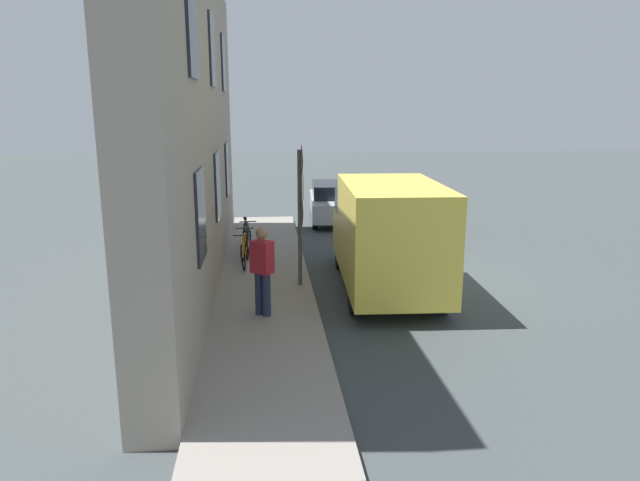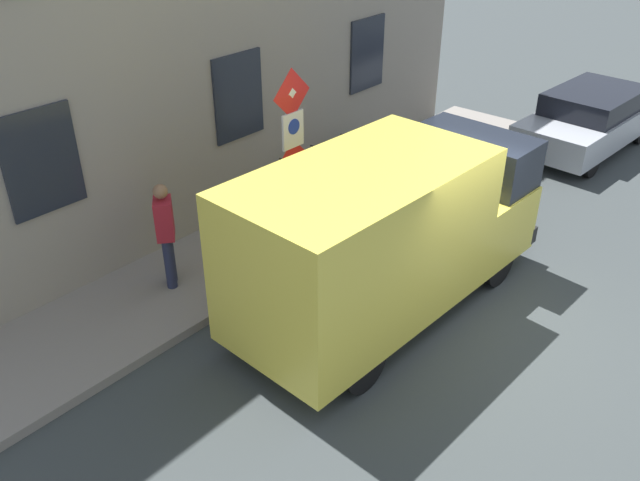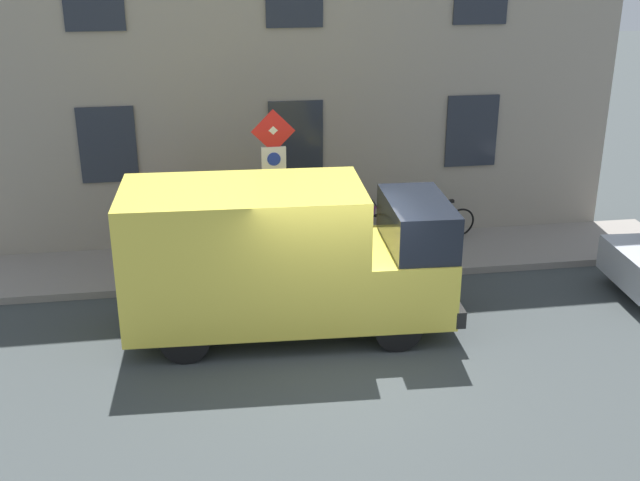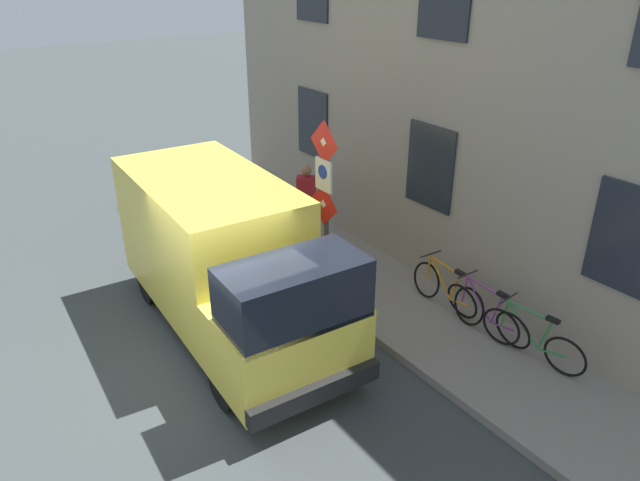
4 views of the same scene
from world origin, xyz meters
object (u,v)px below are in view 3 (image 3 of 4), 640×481
at_px(bicycle_green, 437,223).
at_px(delivery_van, 282,256).
at_px(bicycle_purple, 396,226).
at_px(sign_post_stacked, 274,176).
at_px(pedestrian, 173,219).
at_px(bicycle_orange, 355,228).

bearing_deg(bicycle_green, delivery_van, 34.03).
bearing_deg(bicycle_purple, sign_post_stacked, 27.04).
distance_m(bicycle_green, pedestrian, 5.46).
height_order(bicycle_purple, pedestrian, pedestrian).
relative_size(delivery_van, bicycle_purple, 3.16).
bearing_deg(sign_post_stacked, bicycle_green, -69.25).
distance_m(bicycle_purple, bicycle_orange, 0.87).
xyz_separation_m(sign_post_stacked, bicycle_green, (1.34, -3.53, -1.60)).
distance_m(bicycle_purple, pedestrian, 4.60).
bearing_deg(bicycle_orange, bicycle_purple, -177.16).
xyz_separation_m(bicycle_orange, pedestrian, (-0.45, 3.67, 0.56)).
height_order(delivery_van, bicycle_purple, delivery_van).
relative_size(sign_post_stacked, bicycle_green, 1.79).
height_order(sign_post_stacked, delivery_van, sign_post_stacked).
xyz_separation_m(bicycle_purple, bicycle_orange, (0.00, 0.87, 0.00)).
distance_m(delivery_van, bicycle_orange, 3.83).
height_order(delivery_van, bicycle_green, delivery_van).
bearing_deg(bicycle_orange, pedestrian, 9.87).
bearing_deg(pedestrian, bicycle_purple, -135.33).
height_order(bicycle_green, bicycle_orange, same).
bearing_deg(pedestrian, sign_post_stacked, -166.23).
xyz_separation_m(delivery_van, pedestrian, (2.79, 1.80, -0.26)).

